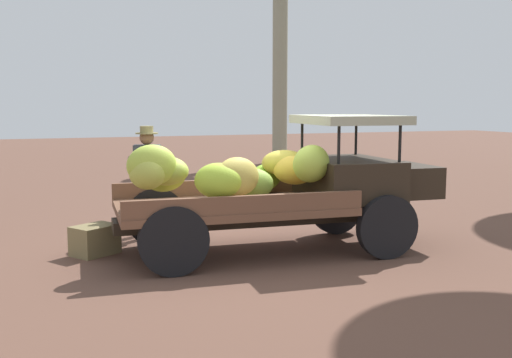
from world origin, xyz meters
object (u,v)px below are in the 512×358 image
object	(u,v)px
wooden_crate	(95,240)
loose_banana_bunch	(182,212)
farmer	(148,174)
truck	(285,185)

from	to	relation	value
wooden_crate	loose_banana_bunch	size ratio (longest dim) A/B	0.92
farmer	loose_banana_bunch	xyz separation A→B (m)	(0.76, 0.91, -0.79)
wooden_crate	loose_banana_bunch	bearing A→B (deg)	47.59
truck	wooden_crate	distance (m)	2.68
truck	loose_banana_bunch	bearing A→B (deg)	111.89
truck	farmer	world-z (taller)	truck
loose_banana_bunch	truck	bearing A→B (deg)	-72.40
loose_banana_bunch	farmer	bearing A→B (deg)	-129.69
truck	wooden_crate	bearing A→B (deg)	167.57
truck	loose_banana_bunch	world-z (taller)	truck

